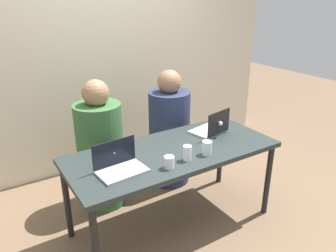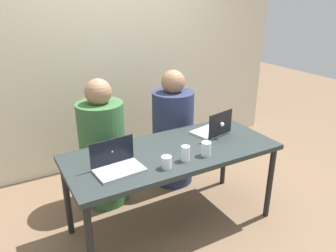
% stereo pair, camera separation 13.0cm
% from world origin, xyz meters
% --- Properties ---
extents(ground_plane, '(12.00, 12.00, 0.00)m').
position_xyz_m(ground_plane, '(0.00, 0.00, 0.00)').
color(ground_plane, brown).
extents(back_wall, '(4.50, 0.10, 2.38)m').
position_xyz_m(back_wall, '(0.00, 1.43, 1.19)').
color(back_wall, beige).
rests_on(back_wall, ground).
extents(desk, '(1.71, 0.74, 0.72)m').
position_xyz_m(desk, '(0.00, 0.00, 0.66)').
color(desk, '#273030').
rests_on(desk, ground).
extents(person_on_left, '(0.49, 0.49, 1.21)m').
position_xyz_m(person_on_left, '(-0.38, 0.64, 0.54)').
color(person_on_left, '#366436').
rests_on(person_on_left, ground).
extents(person_on_right, '(0.50, 0.50, 1.21)m').
position_xyz_m(person_on_right, '(0.38, 0.64, 0.54)').
color(person_on_right, '#283151').
rests_on(person_on_right, ground).
extents(laptop_front_left, '(0.35, 0.26, 0.21)m').
position_xyz_m(laptop_front_left, '(-0.50, -0.08, 0.77)').
color(laptop_front_left, '#B7B0B5').
rests_on(laptop_front_left, desk).
extents(laptop_back_right, '(0.33, 0.30, 0.23)m').
position_xyz_m(laptop_back_right, '(0.47, 0.09, 0.77)').
color(laptop_back_right, silver).
rests_on(laptop_back_right, desk).
extents(water_glass_left, '(0.07, 0.07, 0.09)m').
position_xyz_m(water_glass_left, '(-0.18, -0.23, 0.76)').
color(water_glass_left, white).
rests_on(water_glass_left, desk).
extents(water_glass_center, '(0.07, 0.07, 0.12)m').
position_xyz_m(water_glass_center, '(-0.01, -0.20, 0.77)').
color(water_glass_center, white).
rests_on(water_glass_center, desk).
extents(water_glass_right, '(0.08, 0.08, 0.11)m').
position_xyz_m(water_glass_right, '(0.18, -0.21, 0.77)').
color(water_glass_right, silver).
rests_on(water_glass_right, desk).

